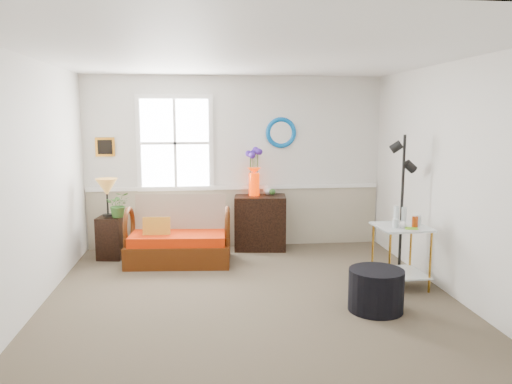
{
  "coord_description": "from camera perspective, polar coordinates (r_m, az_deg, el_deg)",
  "views": [
    {
      "loc": [
        -0.53,
        -5.07,
        2.01
      ],
      "look_at": [
        0.1,
        0.56,
        1.14
      ],
      "focal_mm": 35.0,
      "sensor_mm": 36.0,
      "label": 1
    }
  ],
  "objects": [
    {
      "name": "floor",
      "position": [
        5.48,
        -0.41,
        -12.75
      ],
      "size": [
        4.5,
        5.0,
        0.01
      ],
      "primitive_type": "cube",
      "color": "brown",
      "rests_on": "ground"
    },
    {
      "name": "ceiling",
      "position": [
        5.14,
        -0.44,
        15.36
      ],
      "size": [
        4.5,
        5.0,
        0.01
      ],
      "primitive_type": "cube",
      "color": "white",
      "rests_on": "walls"
    },
    {
      "name": "walls",
      "position": [
        5.15,
        -0.42,
        0.84
      ],
      "size": [
        4.51,
        5.01,
        2.6
      ],
      "color": "silver",
      "rests_on": "floor"
    },
    {
      "name": "wainscot",
      "position": [
        7.73,
        -2.34,
        -2.9
      ],
      "size": [
        4.46,
        0.02,
        0.9
      ],
      "primitive_type": "cube",
      "color": "tan",
      "rests_on": "walls"
    },
    {
      "name": "chair_rail",
      "position": [
        7.64,
        -2.36,
        0.54
      ],
      "size": [
        4.46,
        0.04,
        0.06
      ],
      "primitive_type": "cube",
      "color": "white",
      "rests_on": "walls"
    },
    {
      "name": "window",
      "position": [
        7.56,
        -9.24,
        5.53
      ],
      "size": [
        1.14,
        0.06,
        1.44
      ],
      "primitive_type": null,
      "color": "white",
      "rests_on": "walls"
    },
    {
      "name": "picture",
      "position": [
        7.69,
        -16.86,
        4.95
      ],
      "size": [
        0.28,
        0.03,
        0.28
      ],
      "primitive_type": "cube",
      "color": "orange",
      "rests_on": "walls"
    },
    {
      "name": "mirror",
      "position": [
        7.66,
        2.87,
        6.79
      ],
      "size": [
        0.47,
        0.07,
        0.47
      ],
      "primitive_type": "torus",
      "rotation": [
        1.57,
        0.0,
        0.0
      ],
      "color": "#0070CA",
      "rests_on": "walls"
    },
    {
      "name": "loveseat",
      "position": [
        6.91,
        -8.83,
        -4.36
      ],
      "size": [
        1.45,
        0.89,
        0.91
      ],
      "primitive_type": null,
      "rotation": [
        0.0,
        0.0,
        -0.08
      ],
      "color": "#4C2608",
      "rests_on": "floor"
    },
    {
      "name": "throw_pillow",
      "position": [
        6.86,
        -11.29,
        -4.33
      ],
      "size": [
        0.36,
        0.1,
        0.36
      ],
      "primitive_type": null,
      "rotation": [
        0.0,
        0.0,
        -0.04
      ],
      "color": "#B75A02",
      "rests_on": "loveseat"
    },
    {
      "name": "lamp_stand",
      "position": [
        7.37,
        -16.24,
        -5.03
      ],
      "size": [
        0.39,
        0.39,
        0.6
      ],
      "primitive_type": null,
      "rotation": [
        0.0,
        0.0,
        -0.15
      ],
      "color": "black",
      "rests_on": "floor"
    },
    {
      "name": "table_lamp",
      "position": [
        7.24,
        -16.64,
        -0.66
      ],
      "size": [
        0.35,
        0.35,
        0.54
      ],
      "primitive_type": null,
      "rotation": [
        0.0,
        0.0,
        -0.18
      ],
      "color": "#AE752F",
      "rests_on": "lamp_stand"
    },
    {
      "name": "potted_plant",
      "position": [
        7.22,
        -15.42,
        -1.71
      ],
      "size": [
        0.38,
        0.41,
        0.28
      ],
      "primitive_type": "imported",
      "rotation": [
        0.0,
        0.0,
        0.18
      ],
      "color": "#316025",
      "rests_on": "lamp_stand"
    },
    {
      "name": "cabinet",
      "position": [
        7.56,
        0.47,
        -3.49
      ],
      "size": [
        0.81,
        0.57,
        0.81
      ],
      "primitive_type": null,
      "rotation": [
        0.0,
        0.0,
        -0.11
      ],
      "color": "black",
      "rests_on": "floor"
    },
    {
      "name": "flower_vase",
      "position": [
        7.48,
        -0.21,
        2.28
      ],
      "size": [
        0.21,
        0.21,
        0.71
      ],
      "primitive_type": null,
      "rotation": [
        0.0,
        0.0,
        0.04
      ],
      "color": "#EE2E00",
      "rests_on": "cabinet"
    },
    {
      "name": "side_table",
      "position": [
        6.15,
        16.18,
        -7.09
      ],
      "size": [
        0.6,
        0.6,
        0.73
      ],
      "primitive_type": null,
      "rotation": [
        0.0,
        0.0,
        0.04
      ],
      "color": "#BA8023",
      "rests_on": "floor"
    },
    {
      "name": "tabletop_items",
      "position": [
        6.05,
        16.83,
        -2.75
      ],
      "size": [
        0.45,
        0.45,
        0.22
      ],
      "primitive_type": null,
      "rotation": [
        0.0,
        0.0,
        -0.3
      ],
      "color": "silver",
      "rests_on": "side_table"
    },
    {
      "name": "floor_lamp",
      "position": [
        6.48,
        16.32,
        -1.56
      ],
      "size": [
        0.33,
        0.33,
        1.78
      ],
      "primitive_type": null,
      "rotation": [
        0.0,
        0.0,
        -0.36
      ],
      "color": "black",
      "rests_on": "floor"
    },
    {
      "name": "ottoman",
      "position": [
        5.41,
        13.55,
        -10.84
      ],
      "size": [
        0.75,
        0.75,
        0.44
      ],
      "primitive_type": "cylinder",
      "rotation": [
        0.0,
        0.0,
        0.41
      ],
      "color": "black",
      "rests_on": "floor"
    }
  ]
}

